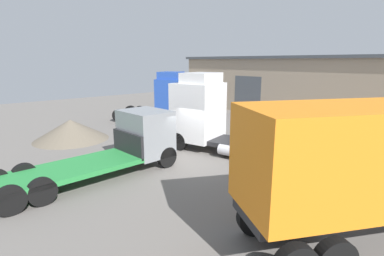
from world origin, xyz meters
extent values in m
plane|color=slate|center=(0.00, 0.00, 0.00)|extent=(60.00, 60.00, 0.00)
cube|color=tan|center=(0.00, 17.79, 2.62)|extent=(31.60, 7.57, 5.25)
cube|color=#474C51|center=(0.00, 17.79, 5.37)|extent=(32.10, 8.07, 0.25)
cube|color=#4C5156|center=(-6.95, 14.03, 1.80)|extent=(3.20, 0.08, 3.60)
cube|color=silver|center=(-1.14, 2.22, 2.17)|extent=(2.97, 3.04, 3.30)
cube|color=silver|center=(-0.95, 2.27, 4.10)|extent=(2.17, 2.47, 0.60)
cube|color=black|center=(-2.27, 1.91, 2.83)|extent=(0.63, 2.05, 1.19)
cube|color=#232326|center=(1.91, 3.04, 0.64)|extent=(4.31, 2.95, 0.24)
cylinder|color=#B2B2B7|center=(1.59, 1.92, 0.47)|extent=(1.21, 0.83, 0.56)
cylinder|color=black|center=(-1.44, 1.00, 0.52)|extent=(1.07, 0.56, 1.03)
cylinder|color=black|center=(-2.01, 3.12, 0.52)|extent=(1.07, 0.56, 1.03)
cylinder|color=black|center=(2.74, 2.12, 0.52)|extent=(1.07, 0.56, 1.03)
cylinder|color=black|center=(2.16, 4.25, 0.52)|extent=(1.07, 0.56, 1.03)
cylinder|color=black|center=(3.60, 2.36, 0.52)|extent=(1.07, 0.56, 1.03)
cylinder|color=black|center=(3.03, 4.48, 0.52)|extent=(1.07, 0.56, 1.03)
cylinder|color=black|center=(7.27, -1.84, 0.54)|extent=(0.78, 1.09, 1.08)
cylinder|color=black|center=(6.80, -2.72, 0.54)|extent=(0.78, 1.09, 1.08)
cube|color=gray|center=(-0.62, -1.74, 1.61)|extent=(2.49, 2.01, 2.20)
cube|color=black|center=(-0.66, -0.82, 2.01)|extent=(2.02, 0.17, 0.88)
cube|color=#28843D|center=(-0.43, -5.64, 0.69)|extent=(2.67, 6.00, 0.20)
cube|color=#232326|center=(-0.57, -2.77, 1.24)|extent=(2.40, 0.23, 1.10)
cylinder|color=black|center=(-1.69, -1.34, 0.51)|extent=(0.35, 1.03, 1.02)
cylinder|color=black|center=(0.41, -1.24, 0.51)|extent=(0.35, 1.03, 1.02)
cylinder|color=black|center=(-1.42, -7.03, 0.51)|extent=(0.35, 1.03, 1.02)
cylinder|color=black|center=(0.68, -6.93, 0.51)|extent=(0.35, 1.03, 1.02)
cylinder|color=black|center=(0.72, -7.93, 0.51)|extent=(0.35, 1.03, 1.02)
cube|color=#2347A3|center=(-7.99, 5.67, 2.07)|extent=(3.38, 3.41, 3.08)
cube|color=#2347A3|center=(-8.15, 5.56, 3.89)|extent=(2.56, 2.68, 0.60)
cube|color=black|center=(-7.01, 6.31, 2.69)|extent=(1.22, 1.80, 1.11)
cube|color=#232326|center=(-10.60, 3.96, 0.65)|extent=(4.32, 3.79, 0.24)
cylinder|color=#B2B2B7|center=(-10.65, 5.12, 0.48)|extent=(1.23, 1.07, 0.56)
cylinder|color=black|center=(-8.09, 6.92, 0.53)|extent=(1.06, 0.84, 1.07)
cylinder|color=black|center=(-6.88, 5.08, 0.53)|extent=(1.06, 0.84, 1.07)
cylinder|color=black|center=(-11.65, 4.59, 0.53)|extent=(1.06, 0.84, 1.07)
cylinder|color=black|center=(-10.44, 2.75, 0.53)|extent=(1.06, 0.84, 1.07)
cylinder|color=black|center=(-12.40, 4.09, 0.53)|extent=(1.06, 0.84, 1.07)
cylinder|color=black|center=(-11.19, 2.26, 0.53)|extent=(1.06, 0.84, 1.07)
cone|color=#665B4C|center=(-7.90, -2.87, 0.67)|extent=(4.72, 4.72, 1.34)
camera|label=1|loc=(11.63, -9.39, 5.05)|focal=28.00mm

